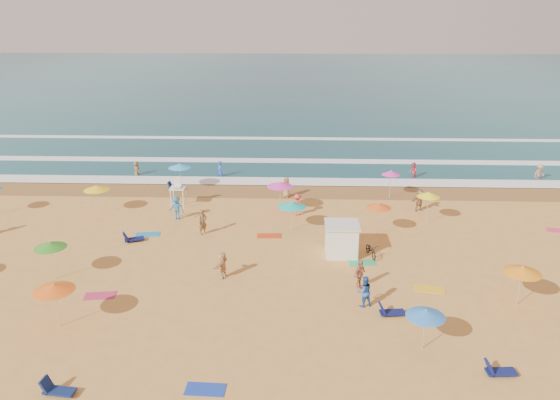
{
  "coord_description": "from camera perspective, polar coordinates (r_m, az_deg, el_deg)",
  "views": [
    {
      "loc": [
        3.17,
        -32.57,
        15.34
      ],
      "look_at": [
        1.83,
        6.0,
        1.5
      ],
      "focal_mm": 35.0,
      "sensor_mm": 36.0,
      "label": 1
    }
  ],
  "objects": [
    {
      "name": "loungers",
      "position": [
        32.14,
        3.96,
        -8.49
      ],
      "size": [
        46.18,
        27.43,
        0.34
      ],
      "color": "#0F1D4E",
      "rests_on": "ground"
    },
    {
      "name": "bicycle",
      "position": [
        35.74,
        9.49,
        -5.18
      ],
      "size": [
        0.98,
        1.81,
        0.9
      ],
      "primitive_type": "imported",
      "rotation": [
        0.0,
        0.0,
        0.23
      ],
      "color": "black",
      "rests_on": "ground"
    },
    {
      "name": "ocean",
      "position": [
        117.62,
        0.43,
        12.23
      ],
      "size": [
        220.0,
        140.0,
        0.18
      ],
      "primitive_type": "cube",
      "color": "#0C4756",
      "rests_on": "ground"
    },
    {
      "name": "beach_umbrellas",
      "position": [
        35.32,
        -3.05,
        -2.23
      ],
      "size": [
        63.4,
        24.81,
        0.78
      ],
      "color": "orange",
      "rests_on": "ground"
    },
    {
      "name": "towels",
      "position": [
        32.49,
        -2.73,
        -8.44
      ],
      "size": [
        44.94,
        22.93,
        0.03
      ],
      "color": "red",
      "rests_on": "ground"
    },
    {
      "name": "beachgoers",
      "position": [
        40.44,
        -0.98,
        -1.32
      ],
      "size": [
        49.57,
        24.35,
        2.11
      ],
      "color": "#E0383D",
      "rests_on": "ground"
    },
    {
      "name": "surf_foam",
      "position": [
        56.09,
        -1.33,
        3.96
      ],
      "size": [
        200.0,
        18.7,
        0.05
      ],
      "color": "white",
      "rests_on": "ground"
    },
    {
      "name": "wet_sand",
      "position": [
        47.71,
        -1.93,
        0.97
      ],
      "size": [
        220.0,
        220.0,
        0.0
      ],
      "primitive_type": "plane",
      "color": "olive",
      "rests_on": "ground"
    },
    {
      "name": "cabana_roof",
      "position": [
        35.17,
        6.51,
        -2.59
      ],
      "size": [
        2.2,
        2.2,
        0.12
      ],
      "primitive_type": "cube",
      "color": "silver",
      "rests_on": "cabana"
    },
    {
      "name": "lifeguard_stand",
      "position": [
        44.5,
        -10.6,
        0.65
      ],
      "size": [
        1.2,
        1.2,
        2.1
      ],
      "primitive_type": null,
      "color": "white",
      "rests_on": "ground"
    },
    {
      "name": "cabana",
      "position": [
        35.59,
        6.44,
        -4.17
      ],
      "size": [
        2.0,
        2.0,
        2.0
      ],
      "primitive_type": "cube",
      "color": "white",
      "rests_on": "ground"
    },
    {
      "name": "ground",
      "position": [
        36.14,
        -3.25,
        -5.42
      ],
      "size": [
        220.0,
        220.0,
        0.0
      ],
      "primitive_type": "plane",
      "color": "gold",
      "rests_on": "ground"
    }
  ]
}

